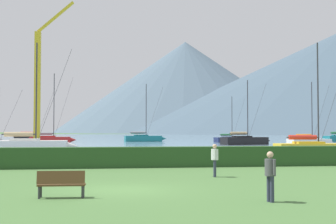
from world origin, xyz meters
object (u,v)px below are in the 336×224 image
(sailboat_slip_3, at_px, (230,139))
(sailboat_slip_7, at_px, (51,139))
(sailboat_slip_1, at_px, (144,138))
(park_bench_near_path, at_px, (61,183))
(person_standing_walker, at_px, (270,172))
(sailboat_slip_6, at_px, (314,148))
(sailboat_slip_0, at_px, (34,138))
(dock_crane, at_px, (38,96))
(sailboat_slip_8, at_px, (245,140))
(person_seated_viewer, at_px, (215,158))
(sailboat_slip_10, at_px, (310,142))
(sailboat_slip_2, at_px, (30,145))

(sailboat_slip_3, xyz_separation_m, sailboat_slip_7, (-33.84, -1.09, 0.13))
(sailboat_slip_1, height_order, park_bench_near_path, sailboat_slip_1)
(person_standing_walker, bearing_deg, sailboat_slip_6, 48.36)
(sailboat_slip_0, relative_size, sailboat_slip_3, 1.27)
(dock_crane, bearing_deg, park_bench_near_path, -81.56)
(sailboat_slip_8, bearing_deg, person_seated_viewer, -122.36)
(sailboat_slip_1, bearing_deg, sailboat_slip_6, -82.92)
(sailboat_slip_3, height_order, sailboat_slip_6, sailboat_slip_6)
(sailboat_slip_10, relative_size, park_bench_near_path, 5.87)
(sailboat_slip_8, xyz_separation_m, person_seated_viewer, (-17.55, -50.46, 0.25))
(person_standing_walker, bearing_deg, dock_crane, 92.02)
(sailboat_slip_10, height_order, person_seated_viewer, sailboat_slip_10)
(person_standing_walker, bearing_deg, sailboat_slip_0, 89.56)
(person_seated_viewer, xyz_separation_m, person_standing_walker, (-0.16, -8.17, 0.00))
(sailboat_slip_1, height_order, sailboat_slip_8, sailboat_slip_1)
(sailboat_slip_2, relative_size, sailboat_slip_10, 1.22)
(sailboat_slip_0, relative_size, sailboat_slip_10, 1.17)
(sailboat_slip_3, bearing_deg, sailboat_slip_1, 139.99)
(person_standing_walker, bearing_deg, sailboat_slip_10, 50.15)
(sailboat_slip_0, bearing_deg, person_standing_walker, -88.86)
(sailboat_slip_7, distance_m, person_standing_walker, 73.32)
(sailboat_slip_7, bearing_deg, sailboat_slip_0, 110.64)
(sailboat_slip_2, height_order, person_standing_walker, sailboat_slip_2)
(sailboat_slip_1, height_order, person_seated_viewer, sailboat_slip_1)
(sailboat_slip_7, height_order, dock_crane, dock_crane)
(sailboat_slip_2, height_order, dock_crane, dock_crane)
(sailboat_slip_2, xyz_separation_m, park_bench_near_path, (6.12, -34.59, -0.23))
(sailboat_slip_3, relative_size, sailboat_slip_10, 0.92)
(park_bench_near_path, xyz_separation_m, person_standing_walker, (6.84, -1.85, 0.44))
(sailboat_slip_3, bearing_deg, sailboat_slip_0, 154.10)
(sailboat_slip_7, height_order, person_standing_walker, sailboat_slip_7)
(sailboat_slip_6, relative_size, person_seated_viewer, 6.46)
(sailboat_slip_3, distance_m, sailboat_slip_6, 46.46)
(sailboat_slip_3, relative_size, person_seated_viewer, 5.39)
(sailboat_slip_8, distance_m, park_bench_near_path, 61.85)
(sailboat_slip_3, distance_m, dock_crane, 40.61)
(sailboat_slip_10, xyz_separation_m, dock_crane, (-39.68, -1.00, 6.45))
(sailboat_slip_10, distance_m, person_seated_viewer, 50.42)
(dock_crane, bearing_deg, person_seated_viewer, -71.49)
(sailboat_slip_10, xyz_separation_m, person_standing_walker, (-25.60, -51.70, 0.35))
(sailboat_slip_0, bearing_deg, sailboat_slip_6, -70.79)
(sailboat_slip_0, relative_size, person_standing_walker, 6.83)
(sailboat_slip_3, height_order, person_seated_viewer, sailboat_slip_3)
(sailboat_slip_2, distance_m, sailboat_slip_3, 48.69)
(sailboat_slip_2, bearing_deg, dock_crane, 93.77)
(sailboat_slip_3, height_order, sailboat_slip_10, sailboat_slip_10)
(person_standing_walker, bearing_deg, sailboat_slip_2, 96.06)
(sailboat_slip_2, distance_m, park_bench_near_path, 35.12)
(sailboat_slip_0, height_order, sailboat_slip_10, sailboat_slip_0)
(dock_crane, bearing_deg, sailboat_slip_0, 98.95)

